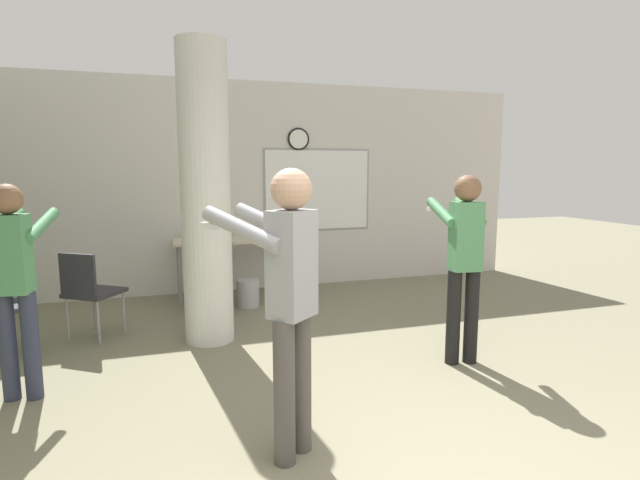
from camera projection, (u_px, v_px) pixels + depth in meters
The scene contains 10 objects.
wall_back at pixel (250, 187), 6.79m from camera, with size 8.00×0.15×2.80m.
support_pillar at pixel (206, 196), 4.66m from camera, with size 0.46×0.46×2.80m.
folding_table at pixel (237, 243), 6.36m from camera, with size 1.57×0.62×0.77m.
bottle_on_table at pixel (227, 232), 6.16m from camera, with size 0.07×0.07×0.29m.
waste_bin at pixel (248, 293), 6.01m from camera, with size 0.27×0.27×0.33m.
chair_table_left at pixel (210, 271), 5.60m from camera, with size 0.51×0.51×0.87m.
chair_near_pillar at pixel (89, 288), 4.80m from camera, with size 0.61×0.61×0.87m.
person_playing_front at pixel (288, 292), 2.78m from camera, with size 0.62×0.65×1.66m.
person_watching_back at pixel (15, 275), 3.52m from camera, with size 0.42×0.60×1.55m.
person_playing_side at pixel (464, 254), 4.18m from camera, with size 0.42×0.65×1.60m.
Camera 1 is at (-1.13, -1.73, 1.66)m, focal length 28.00 mm.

